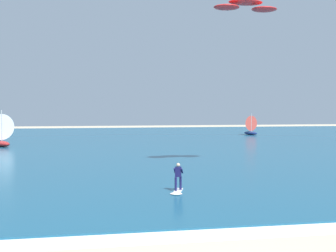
{
  "coord_description": "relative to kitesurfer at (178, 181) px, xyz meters",
  "views": [
    {
      "loc": [
        -4.43,
        -10.69,
        4.99
      ],
      "look_at": [
        0.11,
        15.24,
        3.88
      ],
      "focal_mm": 44.39,
      "sensor_mm": 36.0,
      "label": 1
    }
  ],
  "objects": [
    {
      "name": "shoreline_foam",
      "position": [
        -1.17,
        -7.53,
        -0.7
      ],
      "size": [
        89.67,
        2.71,
        0.01
      ],
      "primitive_type": "cube",
      "color": "white",
      "rests_on": "ground"
    },
    {
      "name": "kite",
      "position": [
        7.55,
        9.27,
        12.77
      ],
      "size": [
        5.55,
        2.0,
        0.83
      ],
      "color": "red"
    },
    {
      "name": "sailboat_far_right",
      "position": [
        23.56,
        49.98,
        1.23
      ],
      "size": [
        3.16,
        3.55,
        3.99
      ],
      "color": "navy",
      "rests_on": "ocean"
    },
    {
      "name": "ocean",
      "position": [
        -0.31,
        37.62,
        -0.65
      ],
      "size": [
        160.0,
        90.0,
        0.1
      ],
      "primitive_type": "cube",
      "color": "navy",
      "rests_on": "ground"
    },
    {
      "name": "kitesurfer",
      "position": [
        0.0,
        0.0,
        0.0
      ],
      "size": [
        1.16,
        2.03,
        1.67
      ],
      "color": "white",
      "rests_on": "ocean"
    }
  ]
}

